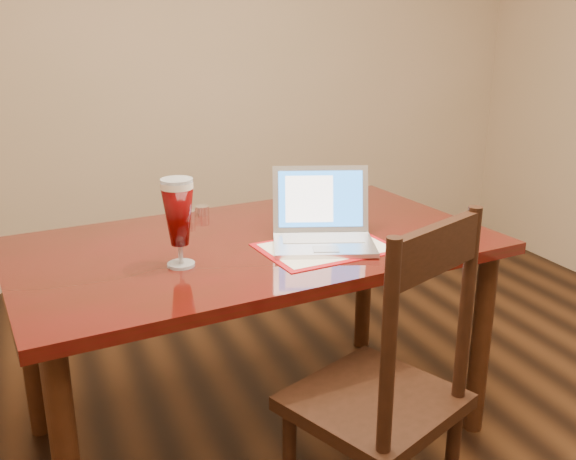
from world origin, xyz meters
name	(u,v)px	position (x,y,z in m)	size (l,w,h in m)	color
dining_table	(255,264)	(-0.31, 0.60, 0.73)	(1.85, 1.17, 1.12)	#470909
dining_chair	(384,396)	(-0.14, -0.08, 0.52)	(0.61, 0.59, 1.11)	black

